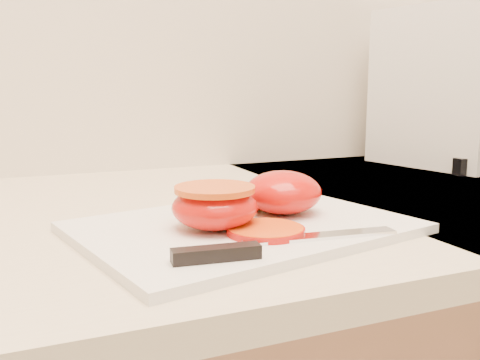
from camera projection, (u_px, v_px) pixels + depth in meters
name	position (u px, v px, depth m)	size (l,w,h in m)	color
cutting_board	(244.00, 227.00, 0.57)	(0.34, 0.24, 0.01)	white
tomato_half_dome	(283.00, 192.00, 0.61)	(0.09, 0.09, 0.05)	red
tomato_half_cut	(215.00, 205.00, 0.55)	(0.09, 0.09, 0.04)	red
tomato_slice_0	(266.00, 230.00, 0.53)	(0.08, 0.08, 0.01)	orange
lettuce_leaf_0	(227.00, 196.00, 0.65)	(0.12, 0.09, 0.03)	#7AB931
knife	(261.00, 246.00, 0.48)	(0.23, 0.06, 0.01)	silver
appliance	(452.00, 88.00, 1.04)	(0.20, 0.25, 0.30)	silver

